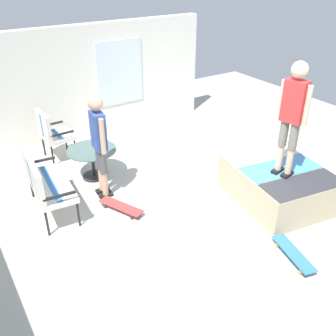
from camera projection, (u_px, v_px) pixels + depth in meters
name	position (u px, v px, depth m)	size (l,w,h in m)	color
ground_plane	(204.00, 212.00, 6.28)	(12.00, 12.00, 0.10)	#B2B2AD
house_facade	(81.00, 84.00, 8.20)	(0.23, 6.00, 2.42)	white
skate_ramp	(279.00, 183.00, 6.40)	(1.97, 2.38, 0.61)	tan
patio_bench	(42.00, 180.00, 5.89)	(1.29, 0.65, 1.02)	black
patio_chair_near_house	(51.00, 131.00, 7.49)	(0.63, 0.56, 1.02)	black
patio_table	(92.00, 158.00, 6.97)	(0.90, 0.90, 0.57)	black
person_watching	(99.00, 139.00, 6.14)	(0.48, 0.27, 1.78)	black
person_skater	(293.00, 111.00, 5.55)	(0.47, 0.29, 1.78)	black
skateboard_by_bench	(121.00, 207.00, 6.18)	(0.81, 0.51, 0.10)	#B23838
skateboard_spare	(293.00, 254.00, 5.22)	(0.82, 0.39, 0.10)	#3372B2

